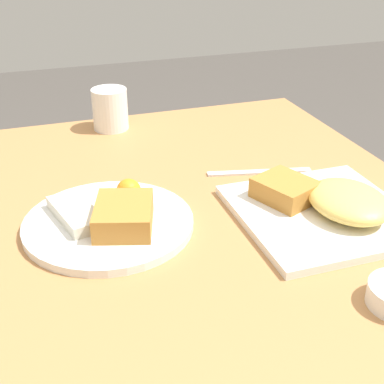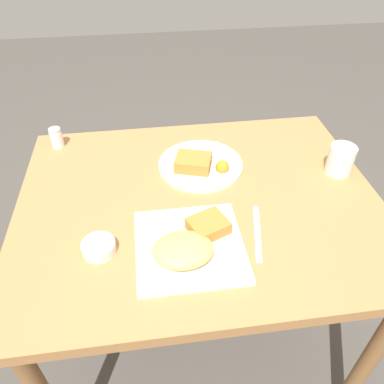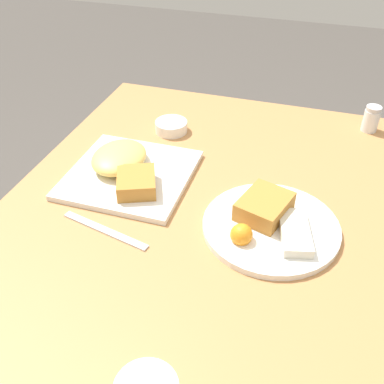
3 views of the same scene
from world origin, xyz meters
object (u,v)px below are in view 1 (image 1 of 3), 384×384
(butter_knife, at_px, (259,172))
(coffee_mug, at_px, (110,109))
(plate_square_near, at_px, (327,206))
(plate_oval_far, at_px, (110,219))

(butter_knife, xyz_separation_m, coffee_mug, (0.33, 0.23, 0.05))
(plate_square_near, xyz_separation_m, coffee_mug, (0.52, 0.27, 0.03))
(plate_square_near, relative_size, coffee_mug, 2.89)
(plate_oval_far, relative_size, coffee_mug, 2.90)
(butter_knife, relative_size, coffee_mug, 2.14)
(plate_square_near, distance_m, butter_knife, 0.19)
(plate_oval_far, bearing_deg, plate_square_near, -103.11)
(plate_square_near, bearing_deg, coffee_mug, 26.97)
(butter_knife, height_order, coffee_mug, coffee_mug)
(plate_square_near, relative_size, butter_knife, 1.35)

